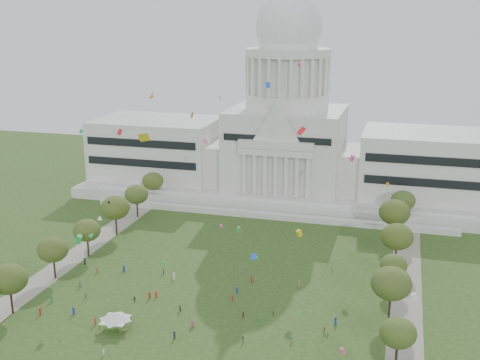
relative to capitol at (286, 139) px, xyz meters
The scene contains 28 objects.
ground 115.76m from the capitol, 90.00° to the right, with size 400.00×400.00×0.00m, color #2C4719.
capitol is the anchor object (origin of this frame).
path_left 98.93m from the capitol, 119.87° to the right, with size 8.00×160.00×0.04m, color gray.
path_right 98.93m from the capitol, 60.13° to the right, with size 8.00×160.00×0.04m, color gray.
row_tree_l_1 125.32m from the capitol, 110.71° to the right, with size 8.86×8.86×12.59m.
row_tree_r_1 125.12m from the capitol, 68.16° to the right, with size 7.58×7.58×10.78m.
row_tree_l_2 107.19m from the capitol, 115.07° to the right, with size 8.42×8.42×11.97m.
row_tree_r_2 106.56m from the capitol, 65.33° to the right, with size 9.55×9.55×13.58m.
row_tree_l_3 92.14m from the capitol, 118.96° to the right, with size 8.12×8.12×11.55m.
row_tree_r_3 91.98m from the capitol, 60.70° to the right, with size 7.01×7.01×9.98m.
row_tree_l_4 76.50m from the capitol, 125.78° to the right, with size 9.29×9.29×13.21m.
row_tree_r_4 78.81m from the capitol, 54.84° to the right, with size 9.19×9.19×13.06m.
row_tree_l_5 63.64m from the capitol, 136.72° to the right, with size 8.33×8.33×11.85m.
row_tree_r_5 62.67m from the capitol, 44.94° to the right, with size 9.82×9.82×13.96m.
row_tree_l_6 54.69m from the capitol, 152.45° to the right, with size 8.19×8.19×11.64m.
row_tree_r_6 54.32m from the capitol, 28.99° to the right, with size 8.42×8.42×11.97m.
event_tent 119.61m from the capitol, 97.95° to the right, with size 8.59×8.59×4.47m.
person_0 108.46m from the capitol, 72.38° to the right, with size 0.91×0.59×1.86m, color navy.
person_2 112.09m from the capitol, 74.04° to the right, with size 0.76×0.47×1.56m, color olive.
person_3 117.53m from the capitol, 83.35° to the right, with size 1.02×0.53×1.58m, color #26262B.
person_4 106.69m from the capitol, 84.20° to the right, with size 1.03×0.56×1.76m, color #B21E1E.
person_5 107.23m from the capitol, 92.79° to the right, with size 1.51×0.60×1.63m, color #4C4C51.
person_7 130.31m from the capitol, 96.14° to the right, with size 0.65×0.48×1.79m, color silver.
person_8 107.01m from the capitol, 99.93° to the right, with size 0.73×0.45×1.50m, color #26262B.
person_9 116.16m from the capitol, 78.03° to the right, with size 1.01×0.52×1.56m, color #33723F.
person_10 104.55m from the capitol, 80.32° to the right, with size 0.78×0.43×1.33m, color #4C4C51.
distant_crowd 102.17m from the capitol, 98.90° to the right, with size 62.95×37.82×1.95m.
kite_swarm 102.85m from the capitol, 88.15° to the right, with size 88.02×97.46×56.83m.
Camera 1 is at (44.29, -115.50, 70.30)m, focal length 45.00 mm.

